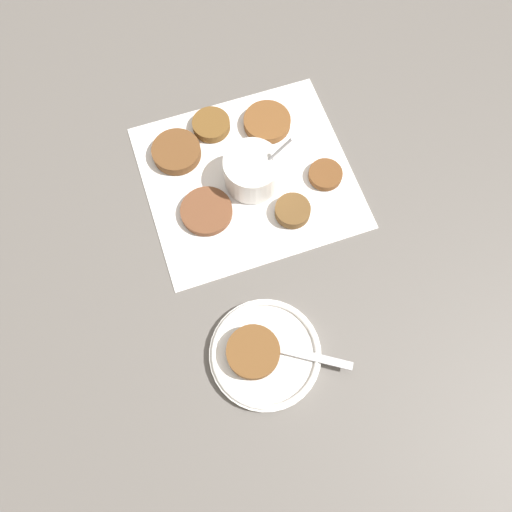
# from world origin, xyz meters

# --- Properties ---
(ground_plane) EXTENTS (4.00, 4.00, 0.00)m
(ground_plane) POSITION_xyz_m (0.00, 0.00, 0.00)
(ground_plane) COLOR #605B56
(napkin) EXTENTS (0.41, 0.39, 0.00)m
(napkin) POSITION_xyz_m (-0.01, 0.02, 0.00)
(napkin) COLOR white
(napkin) RESTS_ON ground_plane
(sauce_bowl) EXTENTS (0.11, 0.10, 0.11)m
(sauce_bowl) POSITION_xyz_m (-0.00, 0.01, 0.03)
(sauce_bowl) COLOR white
(sauce_bowl) RESTS_ON napkin
(fritter_0) EXTENTS (0.06, 0.06, 0.02)m
(fritter_0) POSITION_xyz_m (0.05, -0.06, 0.01)
(fritter_0) COLOR brown
(fritter_0) RESTS_ON napkin
(fritter_1) EXTENTS (0.09, 0.09, 0.01)m
(fritter_1) POSITION_xyz_m (-0.09, -0.04, 0.01)
(fritter_1) COLOR brown
(fritter_1) RESTS_ON napkin
(fritter_2) EXTENTS (0.06, 0.06, 0.01)m
(fritter_2) POSITION_xyz_m (0.12, -0.00, 0.01)
(fritter_2) COLOR brown
(fritter_2) RESTS_ON napkin
(fritter_3) EXTENTS (0.09, 0.09, 0.02)m
(fritter_3) POSITION_xyz_m (-0.13, 0.08, 0.01)
(fritter_3) COLOR brown
(fritter_3) RESTS_ON napkin
(fritter_4) EXTENTS (0.08, 0.08, 0.02)m
(fritter_4) POSITION_xyz_m (0.04, 0.12, 0.01)
(fritter_4) COLOR brown
(fritter_4) RESTS_ON napkin
(fritter_5) EXTENTS (0.07, 0.07, 0.02)m
(fritter_5) POSITION_xyz_m (-0.06, 0.13, 0.01)
(fritter_5) COLOR brown
(fritter_5) RESTS_ON napkin
(serving_plate) EXTENTS (0.17, 0.17, 0.02)m
(serving_plate) POSITION_xyz_m (-0.02, -0.29, 0.01)
(serving_plate) COLOR white
(serving_plate) RESTS_ON ground_plane
(fritter_on_plate) EXTENTS (0.08, 0.08, 0.02)m
(fritter_on_plate) POSITION_xyz_m (-0.04, -0.29, 0.03)
(fritter_on_plate) COLOR brown
(fritter_on_plate) RESTS_ON serving_plate
(fork) EXTENTS (0.17, 0.08, 0.00)m
(fork) POSITION_xyz_m (0.00, -0.29, 0.02)
(fork) COLOR silver
(fork) RESTS_ON serving_plate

